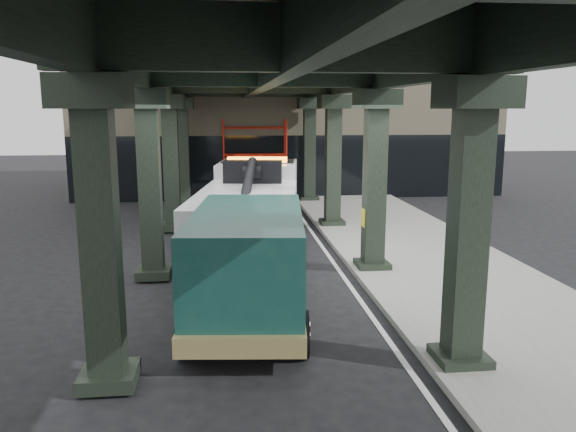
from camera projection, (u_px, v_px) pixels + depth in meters
ground at (288, 299)px, 13.52m from camera, size 90.00×90.00×0.00m
sidewalk at (437, 267)px, 15.94m from camera, size 5.00×40.00×0.15m
lane_stripe at (340, 272)px, 15.65m from camera, size 0.12×38.00×0.01m
viaduct at (264, 71)px, 14.40m from camera, size 7.40×32.00×6.40m
building at (284, 118)px, 32.50m from camera, size 22.00×10.00×8.00m
scaffolding at (255, 158)px, 27.41m from camera, size 3.08×0.88×4.00m
tow_truck at (252, 209)px, 17.07m from camera, size 3.79×9.59×3.07m
towed_van at (249, 261)px, 11.97m from camera, size 2.91×6.20×2.43m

